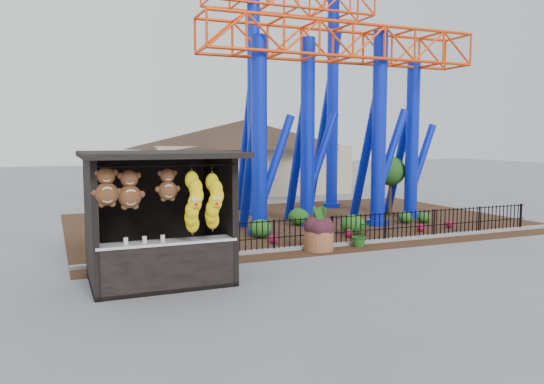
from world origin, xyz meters
name	(u,v)px	position (x,y,z in m)	size (l,w,h in m)	color
ground	(292,279)	(0.00, 0.00, 0.00)	(120.00, 120.00, 0.00)	slate
mulch_bed	(298,222)	(4.00, 8.00, 0.01)	(18.00, 12.00, 0.02)	#331E11
curb	(365,242)	(4.00, 3.00, 0.06)	(18.00, 0.18, 0.12)	gray
prize_booth	(159,219)	(-3.03, 0.89, 1.54)	(3.50, 3.40, 3.12)	black
picket_fence	(388,227)	(4.90, 3.00, 0.50)	(12.20, 0.06, 1.00)	black
roller_coaster	(321,65)	(5.12, 8.23, 6.44)	(11.00, 6.37, 10.82)	#0B21CB
terracotta_planter	(319,241)	(2.15, 2.70, 0.31)	(0.90, 0.90, 0.62)	#995C37
planter_foliage	(319,220)	(2.15, 2.70, 0.94)	(0.70, 0.70, 0.64)	#34141D
potted_plant	(360,235)	(3.61, 2.70, 0.39)	(0.70, 0.61, 0.78)	#1B5619
landscaping	(331,222)	(4.20, 5.63, 0.33)	(7.95, 3.60, 0.71)	#1F5017
pavilion	(245,144)	(6.00, 20.00, 3.07)	(15.00, 15.00, 4.80)	#BFAD8C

